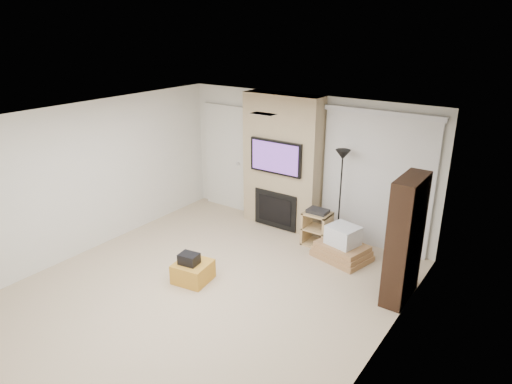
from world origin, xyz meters
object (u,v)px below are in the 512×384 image
Objects in this scene: floor_lamp at (342,171)px; box_stack at (342,246)px; av_stand at (317,226)px; bookshelf at (405,240)px; ottoman at (193,272)px.

floor_lamp reaches higher than box_stack.
bookshelf is at bearing -24.64° from av_stand.
box_stack is at bearing -19.87° from av_stand.
floor_lamp reaches higher than av_stand.
floor_lamp is 1.83m from bookshelf.
floor_lamp is 0.95× the size of bookshelf.
floor_lamp reaches higher than ottoman.
box_stack is (0.30, -0.45, -1.13)m from floor_lamp.
bookshelf reaches higher than floor_lamp.
ottoman is 0.51× the size of box_stack.
bookshelf is (1.14, -0.58, 0.68)m from box_stack.
bookshelf is at bearing -35.48° from floor_lamp.
ottoman is 3.10m from bookshelf.
box_stack is 0.55× the size of bookshelf.
ottoman is 2.35m from av_stand.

